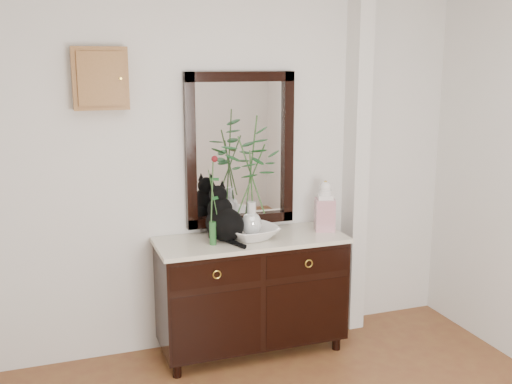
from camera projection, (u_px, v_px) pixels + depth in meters
name	position (u px, v px, depth m)	size (l,w,h in m)	color
wall_back	(227.00, 163.00, 4.27)	(3.60, 0.04, 2.70)	silver
pilaster	(356.00, 157.00, 4.52)	(0.12, 0.20, 2.70)	silver
sideboard	(251.00, 289.00, 4.26)	(1.33, 0.52, 0.82)	black
wall_mirror	(240.00, 150.00, 4.27)	(0.80, 0.06, 1.10)	black
key_cabinet	(100.00, 78.00, 3.83)	(0.35, 0.10, 0.40)	brown
cat	(225.00, 213.00, 4.09)	(0.27, 0.33, 0.38)	black
lotus_bowl	(251.00, 232.00, 4.16)	(0.36, 0.36, 0.09)	white
vase_branches	(251.00, 176.00, 4.07)	(0.41, 0.41, 0.85)	silver
bud_vase_rose	(212.00, 200.00, 3.96)	(0.07, 0.07, 0.62)	#285F2B
ginger_jar	(325.00, 205.00, 4.34)	(0.14, 0.14, 0.37)	white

